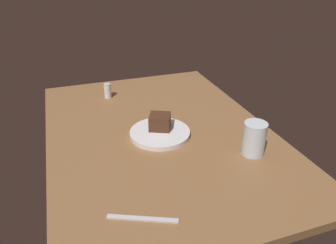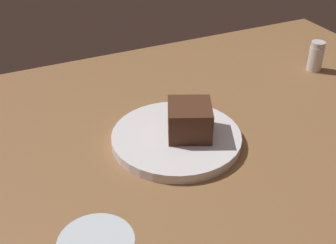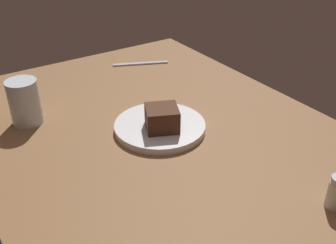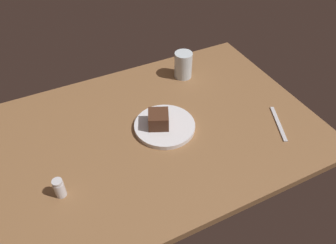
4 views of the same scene
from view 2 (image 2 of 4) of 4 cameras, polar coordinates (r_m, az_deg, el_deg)
dining_table at (r=79.89cm, az=3.26°, el=-3.26°), size 120.00×84.00×3.00cm
dessert_plate at (r=77.86cm, az=1.08°, el=-2.13°), size 22.95×22.95×1.76cm
chocolate_cake_slice at (r=75.91cm, az=2.91°, el=0.19°), size 9.95×10.12×5.67cm
salt_shaker at (r=107.71cm, az=18.64°, el=8.08°), size 3.36×3.36×6.94cm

